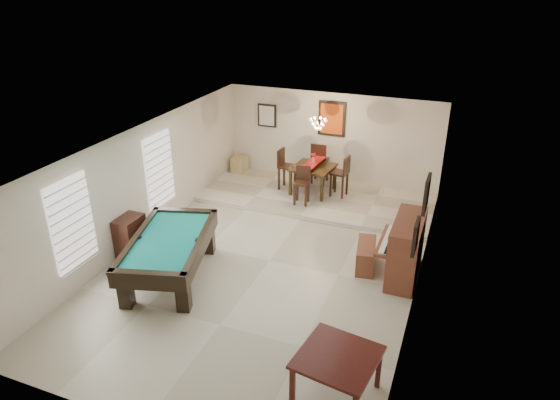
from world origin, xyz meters
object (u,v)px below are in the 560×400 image
Objects in this scene: pool_table at (170,258)px; piano_bench at (366,255)px; dining_table at (313,177)px; corner_bench at (240,164)px; chandelier at (318,120)px; apothecary_chest at (131,238)px; dining_chair_west at (287,169)px; dining_chair_east at (339,176)px; dining_chair_south at (302,186)px; dining_chair_north at (320,163)px; square_table at (337,376)px; upright_piano at (399,247)px; flower_vase at (313,157)px.

piano_bench is at bearing 10.91° from pool_table.
corner_bench is (-2.50, 0.69, -0.21)m from dining_table.
chandelier is at bearing 125.61° from piano_bench.
chandelier reaches higher than apothecary_chest.
dining_chair_west is 1.44m from dining_chair_east.
dining_chair_north reaches higher than dining_chair_south.
square_table is at bearing -69.29° from dining_table.
dining_chair_west is (0.69, 4.69, 0.25)m from pool_table.
upright_piano is 3.65m from dining_chair_east.
upright_piano is 5.51m from apothecary_chest.
corner_bench is at bearing 85.38° from pool_table.
apothecary_chest is at bearing -120.58° from flower_vase.
dining_chair_south is at bearing -31.08° from corner_bench.
apothecary_chest is at bearing -91.10° from corner_bench.
dining_chair_north is at bearing 126.52° from upright_piano.
apothecary_chest reaches higher than piano_bench.
pool_table is 2.72× the size of apothecary_chest.
dining_table is (-2.10, 2.95, 0.29)m from piano_bench.
dining_chair_east is (0.76, 0.82, 0.07)m from dining_chair_south.
square_table is 0.96× the size of dining_chair_west.
dining_chair_south is at bearing -92.98° from dining_table.
chandelier is at bearing -55.32° from dining_chair_east.
apothecary_chest is at bearing 62.49° from dining_chair_north.
corner_bench is at bearing 164.62° from flower_vase.
flower_vase is (-2.10, 2.95, 0.85)m from piano_bench.
apothecary_chest is at bearing 148.03° from pool_table.
dining_chair_east is at bearing 2.07° from flower_vase.
dining_chair_south reaches higher than apothecary_chest.
apothecary_chest is 0.96× the size of dining_chair_south.
corner_bench is (0.10, 5.07, -0.14)m from apothecary_chest.
dining_chair_east is (-2.03, 3.04, 0.06)m from upright_piano.
dining_chair_east reaches higher than piano_bench.
square_table is 6.76m from dining_chair_east.
corner_bench is at bearing 124.58° from square_table.
dining_chair_east is (1.44, 0.06, 0.00)m from dining_chair_west.
dining_chair_east is (-1.74, 6.52, 0.31)m from square_table.
square_table is at bearing -22.68° from apothecary_chest.
flower_vase is 1.14m from chandelier.
square_table is 1.03× the size of dining_table.
piano_bench is 3.06m from dining_chair_south.
dining_chair_south is 2.06× the size of corner_bench.
dining_chair_east is at bearing 104.95° from square_table.
upright_piano is at bearing -126.83° from dining_chair_west.
dining_chair_west is 1.95m from corner_bench.
flower_vase reaches higher than dining_chair_south.
dining_chair_north is at bearing 92.25° from dining_table.
upright_piano is 0.74m from piano_bench.
corner_bench is (-4.95, 7.19, -0.03)m from square_table.
flower_vase is 2.70m from corner_bench.
dining_chair_north reaches higher than flower_vase.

